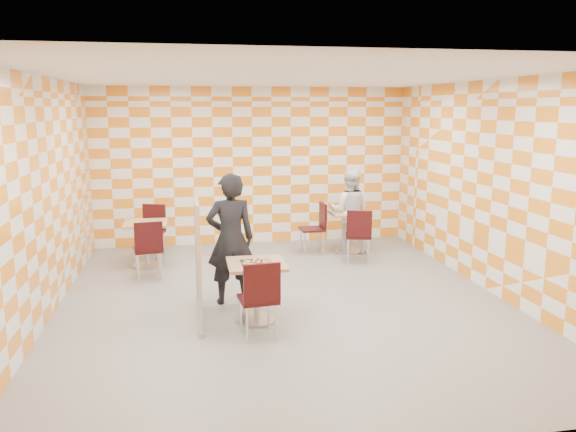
% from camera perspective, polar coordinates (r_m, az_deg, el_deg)
% --- Properties ---
extents(room_shell, '(7.00, 7.00, 7.00)m').
position_cam_1_polar(room_shell, '(7.94, -1.15, 2.92)').
color(room_shell, gray).
rests_on(room_shell, ground).
extents(main_table, '(0.70, 0.70, 0.75)m').
position_cam_1_polar(main_table, '(6.95, -3.20, -6.65)').
color(main_table, tan).
rests_on(main_table, ground).
extents(second_table, '(0.70, 0.70, 0.75)m').
position_cam_1_polar(second_table, '(10.29, 6.22, -0.89)').
color(second_table, tan).
rests_on(second_table, ground).
extents(empty_table, '(0.70, 0.70, 0.75)m').
position_cam_1_polar(empty_table, '(9.59, -14.21, -2.03)').
color(empty_table, tan).
rests_on(empty_table, ground).
extents(chair_main_front, '(0.47, 0.48, 0.92)m').
position_cam_1_polar(chair_main_front, '(6.39, -2.87, -7.90)').
color(chair_main_front, '#330A0B').
rests_on(chair_main_front, ground).
extents(chair_second_front, '(0.51, 0.52, 0.92)m').
position_cam_1_polar(chair_second_front, '(9.58, 7.20, -1.59)').
color(chair_second_front, '#330A0B').
rests_on(chair_second_front, ground).
extents(chair_second_side, '(0.44, 0.43, 0.92)m').
position_cam_1_polar(chair_second_side, '(10.15, 2.98, -0.80)').
color(chair_second_side, '#330A0B').
rests_on(chair_second_side, ground).
extents(chair_empty_near, '(0.48, 0.49, 0.92)m').
position_cam_1_polar(chair_empty_near, '(8.83, -13.99, -2.89)').
color(chair_empty_near, '#330A0B').
rests_on(chair_empty_near, ground).
extents(chair_empty_far, '(0.54, 0.55, 0.92)m').
position_cam_1_polar(chair_empty_far, '(10.21, -13.61, -1.03)').
color(chair_empty_far, '#330A0B').
rests_on(chair_empty_far, ground).
extents(partition, '(0.08, 1.38, 1.55)m').
position_cam_1_polar(partition, '(7.04, -9.15, -4.16)').
color(partition, white).
rests_on(partition, ground).
extents(man_dark, '(0.67, 0.47, 1.77)m').
position_cam_1_polar(man_dark, '(7.53, -5.86, -2.34)').
color(man_dark, black).
rests_on(man_dark, ground).
extents(man_white, '(0.89, 0.79, 1.53)m').
position_cam_1_polar(man_white, '(10.26, 6.28, 0.53)').
color(man_white, white).
rests_on(man_white, ground).
extents(pizza_on_foil, '(0.40, 0.40, 0.04)m').
position_cam_1_polar(pizza_on_foil, '(6.86, -3.21, -4.63)').
color(pizza_on_foil, silver).
rests_on(pizza_on_foil, main_table).
extents(sport_bottle, '(0.06, 0.06, 0.20)m').
position_cam_1_polar(sport_bottle, '(10.30, 5.57, 0.99)').
color(sport_bottle, white).
rests_on(sport_bottle, second_table).
extents(soda_bottle, '(0.07, 0.07, 0.23)m').
position_cam_1_polar(soda_bottle, '(10.34, 7.01, 1.08)').
color(soda_bottle, black).
rests_on(soda_bottle, second_table).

